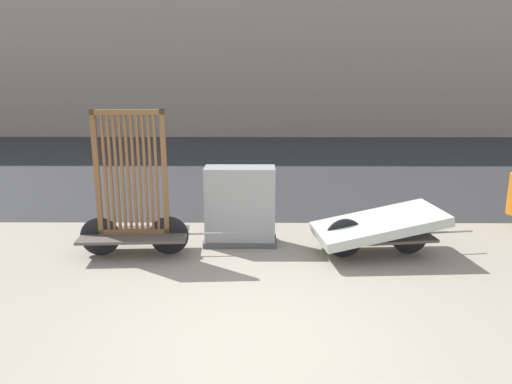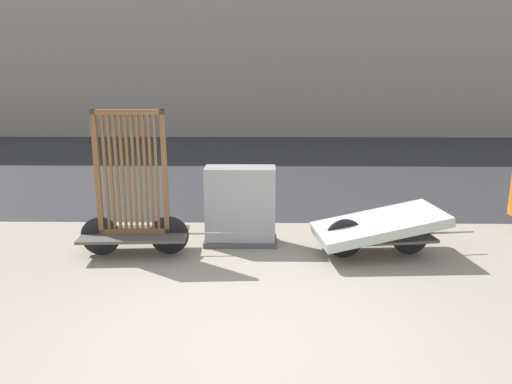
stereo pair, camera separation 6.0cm
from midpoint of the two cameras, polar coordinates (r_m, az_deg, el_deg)
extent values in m
plane|color=gray|center=(5.21, -0.06, -16.73)|extent=(60.00, 60.00, 0.00)
cube|color=#2D2D30|center=(14.09, 0.55, 3.25)|extent=(56.00, 10.90, 0.01)
cube|color=#4C4742|center=(7.47, -13.44, -4.73)|extent=(1.56, 0.82, 0.04)
cylinder|color=black|center=(7.40, -9.66, -4.89)|extent=(0.57, 0.07, 0.57)
cylinder|color=black|center=(7.59, -17.11, -4.84)|extent=(0.57, 0.07, 0.57)
cylinder|color=gray|center=(7.34, -4.87, -4.72)|extent=(0.70, 0.07, 0.03)
cube|color=brown|center=(7.46, -13.46, -4.33)|extent=(1.01, 0.13, 0.07)
cube|color=brown|center=(7.11, -14.26, 8.84)|extent=(1.01, 0.13, 0.07)
cube|color=brown|center=(7.34, -17.45, 2.03)|extent=(0.07, 0.07, 1.78)
cube|color=brown|center=(7.16, -10.15, 2.16)|extent=(0.07, 0.07, 1.78)
cube|color=brown|center=(7.32, -16.59, 2.05)|extent=(0.04, 0.05, 1.71)
cube|color=brown|center=(7.30, -15.98, 2.06)|extent=(0.04, 0.05, 1.71)
cube|color=brown|center=(7.28, -15.38, 2.07)|extent=(0.04, 0.05, 1.71)
cube|color=brown|center=(7.26, -14.77, 2.09)|extent=(0.04, 0.05, 1.71)
cube|color=brown|center=(7.24, -14.16, 2.10)|extent=(0.04, 0.05, 1.71)
cube|color=brown|center=(7.23, -13.54, 2.11)|extent=(0.04, 0.05, 1.71)
cube|color=brown|center=(7.21, -12.92, 2.12)|extent=(0.04, 0.05, 1.71)
cube|color=brown|center=(7.20, -12.30, 2.13)|extent=(0.04, 0.05, 1.71)
cube|color=brown|center=(7.19, -11.68, 2.14)|extent=(0.04, 0.05, 1.71)
cube|color=brown|center=(7.17, -11.06, 2.15)|extent=(0.04, 0.05, 1.71)
cube|color=#4C4742|center=(7.44, 13.99, -4.85)|extent=(1.61, 0.94, 0.04)
cylinder|color=black|center=(7.63, 17.46, -4.76)|extent=(0.57, 0.11, 0.57)
cylinder|color=black|center=(7.29, 10.33, -5.22)|extent=(0.57, 0.11, 0.57)
cylinder|color=gray|center=(7.90, 21.56, -4.33)|extent=(0.70, 0.13, 0.03)
cube|color=#B2B7AD|center=(7.39, 14.06, -3.63)|extent=(1.91, 1.24, 0.45)
cube|color=#4C4C4C|center=(7.79, -1.55, -5.61)|extent=(1.12, 0.49, 0.08)
cube|color=gray|center=(7.61, -1.58, -1.61)|extent=(1.06, 0.43, 1.21)
camera|label=1|loc=(0.03, -89.75, 0.06)|focal=35.00mm
camera|label=2|loc=(0.03, 90.25, -0.06)|focal=35.00mm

